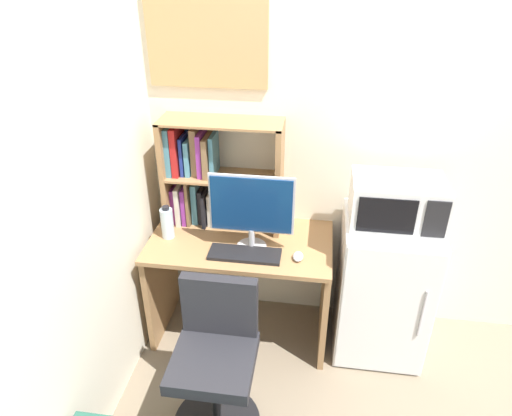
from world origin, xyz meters
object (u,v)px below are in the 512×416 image
at_px(monitor, 252,208).
at_px(mini_fridge, 382,287).
at_px(desk_chair, 216,367).
at_px(water_bottle, 167,223).
at_px(hutch_bookshelf, 205,172).
at_px(keyboard, 245,254).
at_px(wall_corkboard, 207,39).
at_px(computer_mouse, 298,256).
at_px(microwave, 397,202).

height_order(monitor, mini_fridge, monitor).
bearing_deg(monitor, desk_chair, -98.13).
bearing_deg(water_bottle, hutch_bookshelf, 48.17).
height_order(keyboard, mini_fridge, mini_fridge).
height_order(water_bottle, wall_corkboard, wall_corkboard).
xyz_separation_m(keyboard, computer_mouse, (0.31, 0.01, 0.01)).
xyz_separation_m(computer_mouse, mini_fridge, (0.52, 0.16, -0.29)).
relative_size(keyboard, wall_corkboard, 0.61).
distance_m(keyboard, computer_mouse, 0.31).
distance_m(keyboard, microwave, 0.90).
height_order(hutch_bookshelf, mini_fridge, hutch_bookshelf).
relative_size(monitor, wall_corkboard, 0.71).
height_order(microwave, wall_corkboard, wall_corkboard).
bearing_deg(keyboard, computer_mouse, 2.14).
height_order(hutch_bookshelf, microwave, hutch_bookshelf).
distance_m(computer_mouse, wall_corkboard, 1.31).
bearing_deg(hutch_bookshelf, desk_chair, -74.85).
xyz_separation_m(monitor, keyboard, (-0.03, -0.09, -0.26)).
distance_m(hutch_bookshelf, microwave, 1.14).
distance_m(mini_fridge, desk_chair, 1.14).
xyz_separation_m(computer_mouse, microwave, (0.52, 0.16, 0.31)).
height_order(hutch_bookshelf, desk_chair, hutch_bookshelf).
bearing_deg(microwave, keyboard, -168.24).
bearing_deg(wall_corkboard, water_bottle, -124.65).
relative_size(computer_mouse, water_bottle, 0.43).
height_order(keyboard, computer_mouse, computer_mouse).
bearing_deg(keyboard, desk_chair, -96.66).
bearing_deg(mini_fridge, monitor, -174.22).
bearing_deg(hutch_bookshelf, computer_mouse, -28.91).
distance_m(hutch_bookshelf, keyboard, 0.57).
relative_size(keyboard, desk_chair, 0.48).
bearing_deg(water_bottle, wall_corkboard, 55.35).
xyz_separation_m(hutch_bookshelf, keyboard, (0.30, -0.35, -0.34)).
bearing_deg(microwave, monitor, -174.00).
height_order(hutch_bookshelf, monitor, hutch_bookshelf).
distance_m(monitor, wall_corkboard, 0.96).
bearing_deg(computer_mouse, keyboard, -177.86).
relative_size(monitor, computer_mouse, 5.31).
relative_size(keyboard, mini_fridge, 0.45).
bearing_deg(microwave, water_bottle, -178.21).
bearing_deg(microwave, computer_mouse, -162.85).
relative_size(mini_fridge, desk_chair, 1.06).
distance_m(computer_mouse, desk_chair, 0.75).
relative_size(keyboard, water_bottle, 1.95).
height_order(water_bottle, microwave, microwave).
height_order(water_bottle, mini_fridge, water_bottle).
bearing_deg(mini_fridge, hutch_bookshelf, 171.00).
distance_m(hutch_bookshelf, water_bottle, 0.38).
xyz_separation_m(computer_mouse, water_bottle, (-0.80, 0.12, 0.08)).
bearing_deg(mini_fridge, water_bottle, -178.34).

